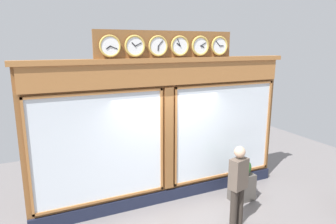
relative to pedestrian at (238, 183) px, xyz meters
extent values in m
cube|color=brown|center=(0.82, -1.65, 0.68)|extent=(6.01, 0.30, 3.22)
cube|color=#191E33|center=(0.82, -1.48, -0.79)|extent=(6.01, 0.08, 0.28)
cube|color=#A56936|center=(0.82, -1.46, 2.05)|extent=(5.89, 0.08, 0.48)
cube|color=#A56936|center=(0.82, -1.48, 2.34)|extent=(6.13, 0.20, 0.10)
cube|color=silver|center=(-0.71, -1.49, 0.59)|extent=(2.66, 0.02, 2.24)
cube|color=#A56936|center=(-0.71, -1.47, 1.73)|extent=(2.76, 0.04, 0.05)
cube|color=#A56936|center=(-0.71, -1.47, -0.56)|extent=(2.76, 0.04, 0.05)
cube|color=#A56936|center=(-2.06, -1.47, 0.59)|extent=(0.05, 0.04, 2.34)
cube|color=#A56936|center=(0.65, -1.47, 0.59)|extent=(0.05, 0.04, 2.34)
cube|color=silver|center=(2.35, -1.49, 0.59)|extent=(2.66, 0.02, 2.24)
cube|color=#A56936|center=(2.35, -1.47, 1.73)|extent=(2.76, 0.04, 0.05)
cube|color=#A56936|center=(2.35, -1.47, -0.56)|extent=(2.76, 0.04, 0.05)
cube|color=#A56936|center=(3.70, -1.47, 0.59)|extent=(0.05, 0.04, 2.34)
cube|color=#A56936|center=(1.00, -1.47, 0.59)|extent=(0.05, 0.04, 2.34)
cube|color=brown|center=(0.82, -1.47, 0.59)|extent=(0.20, 0.10, 2.34)
cube|color=brown|center=(0.82, -1.52, 2.63)|extent=(3.13, 0.06, 0.63)
cylinder|color=white|center=(-0.43, -1.44, 2.63)|extent=(0.35, 0.02, 0.35)
torus|color=gold|center=(-0.43, -1.44, 2.63)|extent=(0.43, 0.05, 0.43)
cube|color=black|center=(-0.48, -1.43, 2.63)|extent=(0.10, 0.01, 0.02)
cube|color=black|center=(-0.38, -1.43, 2.69)|extent=(0.12, 0.01, 0.11)
sphere|color=black|center=(-0.43, -1.42, 2.63)|extent=(0.02, 0.02, 0.02)
cylinder|color=white|center=(0.07, -1.44, 2.63)|extent=(0.35, 0.02, 0.35)
torus|color=gold|center=(0.07, -1.44, 2.63)|extent=(0.44, 0.05, 0.44)
cube|color=black|center=(0.03, -1.43, 2.62)|extent=(0.10, 0.01, 0.05)
cube|color=black|center=(0.00, -1.43, 2.67)|extent=(0.14, 0.01, 0.08)
sphere|color=black|center=(0.07, -1.42, 2.63)|extent=(0.02, 0.02, 0.02)
cylinder|color=white|center=(0.57, -1.44, 2.63)|extent=(0.35, 0.02, 0.35)
torus|color=gold|center=(0.57, -1.44, 2.63)|extent=(0.43, 0.05, 0.43)
cube|color=black|center=(0.61, -1.43, 2.66)|extent=(0.09, 0.01, 0.07)
cube|color=black|center=(0.60, -1.43, 2.70)|extent=(0.07, 0.01, 0.14)
sphere|color=black|center=(0.57, -1.42, 2.63)|extent=(0.02, 0.02, 0.02)
cylinder|color=white|center=(1.07, -1.44, 2.63)|extent=(0.35, 0.02, 0.35)
torus|color=gold|center=(1.07, -1.44, 2.63)|extent=(0.43, 0.04, 0.43)
cube|color=black|center=(1.08, -1.43, 2.59)|extent=(0.03, 0.01, 0.10)
cube|color=black|center=(1.02, -1.43, 2.69)|extent=(0.11, 0.01, 0.12)
sphere|color=black|center=(1.07, -1.42, 2.63)|extent=(0.02, 0.02, 0.02)
cylinder|color=white|center=(1.57, -1.44, 2.63)|extent=(0.35, 0.02, 0.35)
torus|color=gold|center=(1.57, -1.44, 2.63)|extent=(0.43, 0.05, 0.43)
cube|color=black|center=(1.61, -1.43, 2.67)|extent=(0.08, 0.01, 0.08)
cube|color=black|center=(1.51, -1.43, 2.67)|extent=(0.14, 0.01, 0.08)
sphere|color=black|center=(1.57, -1.42, 2.63)|extent=(0.02, 0.02, 0.02)
cylinder|color=white|center=(2.08, -1.44, 2.63)|extent=(0.35, 0.02, 0.35)
torus|color=gold|center=(2.08, -1.44, 2.63)|extent=(0.43, 0.04, 0.43)
cube|color=black|center=(2.11, -1.43, 2.61)|extent=(0.09, 0.01, 0.07)
cube|color=black|center=(2.01, -1.43, 2.61)|extent=(0.14, 0.01, 0.07)
sphere|color=black|center=(2.08, -1.42, 2.63)|extent=(0.02, 0.02, 0.02)
cylinder|color=#312A24|center=(0.10, 0.03, -0.52)|extent=(0.14, 0.14, 0.82)
cylinder|color=#312A24|center=(-0.10, -0.03, -0.52)|extent=(0.14, 0.14, 0.82)
cube|color=brown|center=(0.00, 0.00, 0.20)|extent=(0.41, 0.31, 0.62)
sphere|color=tan|center=(0.00, 0.00, 0.65)|extent=(0.22, 0.22, 0.22)
cube|color=#4C4742|center=(-0.77, -0.81, -0.61)|extent=(0.56, 0.36, 0.64)
sphere|color=#285623|center=(-0.77, -0.81, -0.10)|extent=(0.38, 0.38, 0.38)
camera|label=1|loc=(3.55, 4.39, 2.66)|focal=32.28mm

